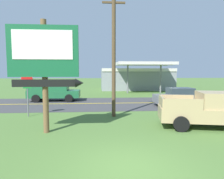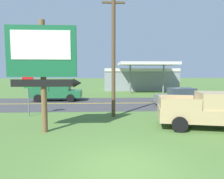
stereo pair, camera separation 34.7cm
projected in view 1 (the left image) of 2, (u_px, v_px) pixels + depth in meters
The scene contains 10 objects.
ground_plane at pixel (130, 168), 6.30m from camera, with size 180.00×180.00×0.00m, color #4C7033.
road_asphalt at pixel (108, 103), 19.21m from camera, with size 140.00×8.00×0.02m, color #3D3D3F.
road_centre_line at pixel (108, 103), 19.21m from camera, with size 126.00×0.20×0.01m, color gold.
motel_sign at pixel (45, 60), 9.58m from camera, with size 3.59×0.54×5.57m.
stop_sign at pixel (27, 87), 13.43m from camera, with size 0.80×0.08×2.95m.
utility_pole at pixel (114, 47), 13.24m from camera, with size 1.70×0.26×8.87m.
gas_station at pixel (137, 78), 34.06m from camera, with size 12.00×11.50×4.40m.
pickup_tan_parked_on_lawn at pixel (209, 110), 10.84m from camera, with size 5.49×3.01×1.96m.
pickup_green_on_road at pixel (55, 92), 20.72m from camera, with size 5.20×2.24×1.96m.
car_grey_near_lane at pixel (179, 97), 17.60m from camera, with size 4.20×2.00×1.64m.
Camera 1 is at (-1.03, -5.99, 3.06)m, focal length 31.85 mm.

